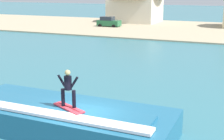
{
  "coord_description": "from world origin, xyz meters",
  "views": [
    {
      "loc": [
        6.27,
        -10.98,
        6.21
      ],
      "look_at": [
        -1.09,
        5.89,
        1.64
      ],
      "focal_mm": 51.6,
      "sensor_mm": 36.0,
      "label": 1
    }
  ],
  "objects_px": {
    "wave_crest": "(64,118)",
    "house_with_chimney": "(135,5)",
    "surfer": "(68,87)",
    "car_near_shore": "(109,22)",
    "surfboard": "(69,108)"
  },
  "relations": [
    {
      "from": "surfboard",
      "to": "surfer",
      "type": "xyz_separation_m",
      "value": [
        -0.02,
        0.03,
        0.93
      ]
    },
    {
      "from": "wave_crest",
      "to": "surfer",
      "type": "xyz_separation_m",
      "value": [
        0.49,
        -0.38,
        1.66
      ]
    },
    {
      "from": "wave_crest",
      "to": "surfboard",
      "type": "relative_size",
      "value": 5.58
    },
    {
      "from": "wave_crest",
      "to": "car_near_shore",
      "type": "relative_size",
      "value": 2.54
    },
    {
      "from": "surfboard",
      "to": "surfer",
      "type": "height_order",
      "value": "surfer"
    },
    {
      "from": "surfer",
      "to": "surfboard",
      "type": "bearing_deg",
      "value": -61.88
    },
    {
      "from": "house_with_chimney",
      "to": "surfboard",
      "type": "bearing_deg",
      "value": -73.64
    },
    {
      "from": "wave_crest",
      "to": "house_with_chimney",
      "type": "xyz_separation_m",
      "value": [
        -13.85,
        48.49,
        2.89
      ]
    },
    {
      "from": "surfer",
      "to": "car_near_shore",
      "type": "relative_size",
      "value": 0.42
    },
    {
      "from": "wave_crest",
      "to": "house_with_chimney",
      "type": "bearing_deg",
      "value": 105.94
    },
    {
      "from": "house_with_chimney",
      "to": "car_near_shore",
      "type": "bearing_deg",
      "value": -98.23
    },
    {
      "from": "surfboard",
      "to": "car_near_shore",
      "type": "xyz_separation_m",
      "value": [
        -15.75,
        39.29,
        -0.4
      ]
    },
    {
      "from": "surfboard",
      "to": "wave_crest",
      "type": "bearing_deg",
      "value": 140.62
    },
    {
      "from": "surfboard",
      "to": "house_with_chimney",
      "type": "bearing_deg",
      "value": 106.36
    },
    {
      "from": "house_with_chimney",
      "to": "surfer",
      "type": "bearing_deg",
      "value": -73.65
    }
  ]
}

